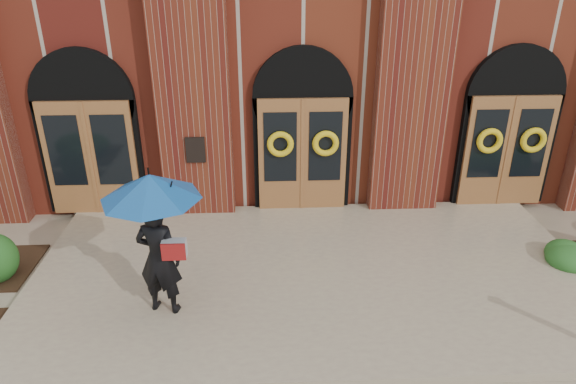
{
  "coord_description": "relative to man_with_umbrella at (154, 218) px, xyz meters",
  "views": [
    {
      "loc": [
        -0.8,
        -7.62,
        5.36
      ],
      "look_at": [
        -0.39,
        1.0,
        1.33
      ],
      "focal_mm": 32.0,
      "sensor_mm": 36.0,
      "label": 1
    }
  ],
  "objects": [
    {
      "name": "ground",
      "position": [
        2.46,
        0.83,
        -1.8
      ],
      "size": [
        90.0,
        90.0,
        0.0
      ],
      "primitive_type": "plane",
      "color": "tan",
      "rests_on": "ground"
    },
    {
      "name": "landing",
      "position": [
        2.46,
        0.98,
        -1.72
      ],
      "size": [
        10.0,
        5.3,
        0.15
      ],
      "primitive_type": "cube",
      "color": "tan",
      "rests_on": "ground"
    },
    {
      "name": "church_building",
      "position": [
        2.46,
        9.62,
        1.7
      ],
      "size": [
        16.2,
        12.53,
        7.0
      ],
      "color": "#602514",
      "rests_on": "ground"
    },
    {
      "name": "man_with_umbrella",
      "position": [
        0.0,
        0.0,
        0.0
      ],
      "size": [
        1.79,
        1.79,
        2.36
      ],
      "rotation": [
        0.0,
        0.0,
        2.9
      ],
      "color": "black",
      "rests_on": "landing"
    }
  ]
}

